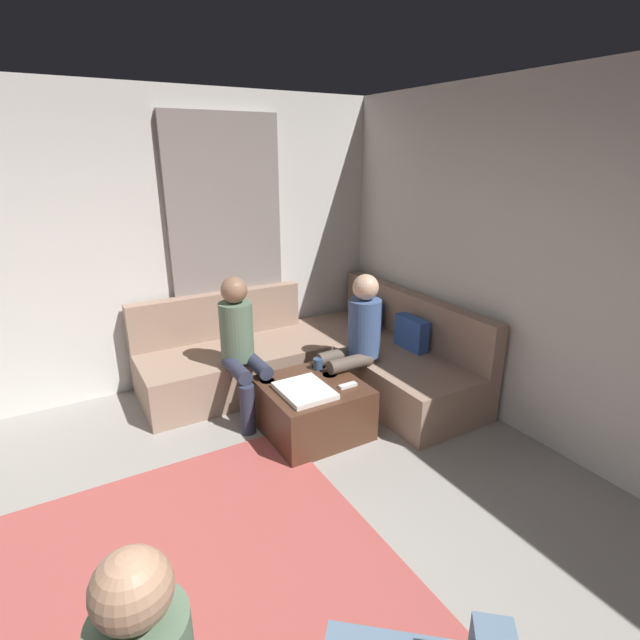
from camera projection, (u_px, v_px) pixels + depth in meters
name	position (u px, v px, depth m)	size (l,w,h in m)	color
wall_back	(625.00, 285.00, 3.08)	(6.00, 0.12, 2.70)	silver
wall_left	(77.00, 252.00, 4.09)	(0.12, 6.00, 2.70)	silver
curtain_panel	(228.00, 251.00, 4.66)	(0.06, 1.10, 2.50)	gray
area_rug	(196.00, 620.00, 2.34)	(2.60, 2.20, 0.01)	#AD4C47
sectional_couch	(319.00, 358.00, 4.63)	(2.10, 2.55, 0.87)	#9E7F6B
ottoman	(312.00, 408.00, 3.88)	(0.76, 0.76, 0.42)	#4C2D1E
folded_blanket	(305.00, 391.00, 3.66)	(0.44, 0.36, 0.04)	white
coffee_mug	(318.00, 364.00, 4.06)	(0.08, 0.08, 0.10)	#334C72
game_remote	(348.00, 385.00, 3.76)	(0.05, 0.15, 0.02)	white
person_on_couch_back	(355.00, 338.00, 4.11)	(0.30, 0.60, 1.20)	brown
person_on_couch_side	(241.00, 343.00, 3.99)	(0.60, 0.30, 1.20)	#2D3347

